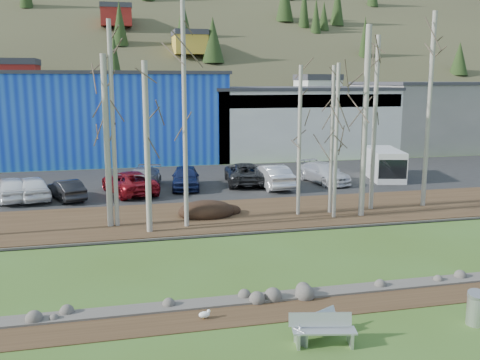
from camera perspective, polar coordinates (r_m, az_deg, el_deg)
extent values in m
plane|color=#3B591C|center=(16.81, 9.87, -16.10)|extent=(200.00, 200.00, 0.00)
cube|color=#382616|center=(18.56, 7.27, -13.30)|extent=(80.00, 1.80, 0.03)
cube|color=#382616|center=(29.84, -1.07, -3.81)|extent=(80.00, 7.00, 0.15)
cube|color=black|center=(39.92, -4.26, -0.15)|extent=(80.00, 14.00, 0.14)
cube|color=#1238C8|center=(52.86, -13.23, 6.54)|extent=(20.00, 12.00, 8.00)
cube|color=#333338|center=(52.75, -13.42, 11.04)|extent=(20.40, 12.24, 0.30)
cube|color=beige|center=(55.92, 5.68, 6.21)|extent=(18.00, 12.00, 6.50)
cube|color=#333338|center=(55.77, 5.75, 9.69)|extent=(18.36, 12.24, 0.30)
cube|color=navy|center=(50.25, 7.93, 8.35)|extent=(17.64, 0.20, 1.20)
cube|color=slate|center=(62.93, 19.69, 6.36)|extent=(14.00, 12.00, 7.00)
cube|color=#333338|center=(62.80, 19.90, 9.68)|extent=(14.28, 12.24, 0.30)
cube|color=silver|center=(16.04, 6.17, -16.47)|extent=(0.19, 0.56, 0.45)
cube|color=silver|center=(16.30, 11.69, -16.18)|extent=(0.19, 0.56, 0.45)
cube|color=silver|center=(16.10, 8.55, -14.49)|extent=(1.81, 0.50, 0.41)
cube|color=silver|center=(16.05, 8.98, -15.60)|extent=(1.89, 0.87, 0.05)
cube|color=silver|center=(16.10, 6.51, -16.47)|extent=(0.29, 0.47, 0.39)
cube|color=silver|center=(17.02, 9.67, -15.00)|extent=(0.29, 0.47, 0.39)
cube|color=silver|center=(16.58, 8.25, -14.38)|extent=(1.50, 0.90, 0.35)
cube|color=gray|center=(16.21, 7.19, -15.66)|extent=(0.90, 0.76, 0.29)
cube|color=gray|center=(16.76, 9.09, -14.79)|extent=(0.90, 0.76, 0.29)
cylinder|color=silver|center=(18.59, 23.87, -12.55)|extent=(0.68, 0.68, 0.97)
cylinder|color=gold|center=(17.58, -3.92, -14.52)|extent=(0.01, 0.01, 0.10)
cylinder|color=gold|center=(17.63, -3.95, -14.44)|extent=(0.01, 0.01, 0.10)
ellipsoid|color=white|center=(17.56, -3.84, -14.14)|extent=(0.36, 0.20, 0.20)
cube|color=gray|center=(17.55, -3.84, -14.02)|extent=(0.24, 0.14, 0.02)
sphere|color=white|center=(17.57, -3.36, -13.79)|extent=(0.11, 0.11, 0.11)
cone|color=gold|center=(17.60, -3.13, -13.75)|extent=(0.07, 0.04, 0.03)
ellipsoid|color=black|center=(29.55, -3.62, -3.21)|extent=(3.11, 2.20, 0.61)
cylinder|color=#ABA699|center=(27.39, -13.38, 5.65)|extent=(0.22, 0.22, 10.25)
cylinder|color=#ABA699|center=(27.50, -14.01, 3.94)|extent=(0.31, 0.31, 8.62)
cylinder|color=#ABA699|center=(26.66, -5.93, 7.13)|extent=(0.22, 0.22, 11.53)
cylinder|color=#ABA699|center=(26.07, -9.88, 3.35)|extent=(0.28, 0.28, 8.26)
cylinder|color=#ABA699|center=(29.29, 6.35, 4.11)|extent=(0.20, 0.20, 8.15)
cylinder|color=#ABA699|center=(28.94, 10.22, 4.02)|extent=(0.20, 0.20, 8.24)
cylinder|color=#ABA699|center=(29.55, 13.18, 5.96)|extent=(0.31, 0.31, 10.21)
cylinder|color=#ABA699|center=(31.33, 14.16, 5.80)|extent=(0.25, 0.25, 9.81)
cylinder|color=#ABA699|center=(32.98, 19.49, 6.94)|extent=(0.26, 0.26, 11.17)
cylinder|color=#ABA699|center=(29.97, 9.76, 4.17)|extent=(0.20, 0.20, 8.15)
imported|color=white|center=(35.73, -21.34, -0.77)|extent=(3.03, 4.82, 1.53)
imported|color=black|center=(35.04, -18.02, -0.98)|extent=(2.71, 4.11, 1.28)
imported|color=maroon|center=(35.84, -11.74, -0.25)|extent=(3.98, 5.90, 1.50)
imported|color=gray|center=(37.45, -10.41, 0.17)|extent=(3.30, 5.12, 1.38)
imported|color=#16204B|center=(36.93, -5.82, 0.28)|extent=(2.42, 4.76, 1.55)
imported|color=silver|center=(37.12, 3.38, 0.41)|extent=(2.07, 4.97, 1.60)
imported|color=#292A2C|center=(38.44, 0.44, 0.73)|extent=(3.24, 5.81, 1.54)
imported|color=silver|center=(39.29, 8.90, 0.76)|extent=(2.99, 5.33, 1.46)
imported|color=white|center=(35.93, -23.30, -0.85)|extent=(3.03, 4.82, 1.53)
cube|color=white|center=(41.89, 15.09, 1.67)|extent=(3.30, 5.46, 2.23)
cube|color=black|center=(39.97, 15.79, 1.22)|extent=(2.22, 1.52, 1.38)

